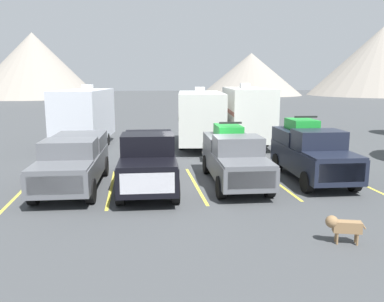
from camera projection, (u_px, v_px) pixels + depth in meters
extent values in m
plane|color=#3F4244|center=(195.00, 184.00, 15.85)|extent=(240.00, 240.00, 0.00)
cube|color=#595B60|center=(73.00, 167.00, 15.14)|extent=(2.33, 5.79, 0.87)
cube|color=#595B60|center=(60.00, 167.00, 13.05)|extent=(2.06, 1.68, 0.08)
cube|color=#595B60|center=(69.00, 149.00, 14.49)|extent=(2.01, 1.57, 0.70)
cube|color=slate|center=(65.00, 151.00, 13.91)|extent=(1.83, 0.29, 0.52)
cube|color=#595B60|center=(79.00, 142.00, 16.51)|extent=(2.15, 2.71, 0.61)
cube|color=silver|center=(55.00, 185.00, 12.37)|extent=(1.76, 0.14, 0.61)
cylinder|color=black|center=(91.00, 191.00, 13.42)|extent=(0.32, 0.87, 0.86)
cylinder|color=black|center=(33.00, 193.00, 13.23)|extent=(0.32, 0.87, 0.86)
cylinder|color=black|center=(104.00, 166.00, 17.21)|extent=(0.32, 0.87, 0.86)
cylinder|color=black|center=(60.00, 167.00, 17.02)|extent=(0.32, 0.87, 0.86)
cube|color=black|center=(148.00, 165.00, 15.09)|extent=(2.29, 5.73, 0.97)
cube|color=black|center=(147.00, 163.00, 13.01)|extent=(2.02, 1.67, 0.08)
cube|color=black|center=(148.00, 145.00, 14.43)|extent=(1.98, 1.55, 0.82)
cube|color=slate|center=(147.00, 147.00, 13.85)|extent=(1.80, 0.31, 0.60)
cube|color=black|center=(148.00, 140.00, 16.44)|extent=(2.11, 2.68, 0.55)
cube|color=silver|center=(147.00, 183.00, 12.35)|extent=(1.73, 0.14, 0.68)
cylinder|color=black|center=(175.00, 191.00, 13.40)|extent=(0.32, 0.90, 0.89)
cylinder|color=black|center=(120.00, 192.00, 13.21)|extent=(0.32, 0.90, 0.89)
cylinder|color=black|center=(170.00, 166.00, 17.15)|extent=(0.32, 0.90, 0.89)
cylinder|color=black|center=(127.00, 167.00, 16.97)|extent=(0.32, 0.90, 0.89)
cube|color=#595B60|center=(235.00, 164.00, 15.79)|extent=(2.18, 5.64, 0.86)
cube|color=#595B60|center=(247.00, 163.00, 13.75)|extent=(1.92, 1.64, 0.08)
cube|color=#595B60|center=(238.00, 146.00, 15.15)|extent=(1.88, 1.53, 0.76)
cube|color=slate|center=(241.00, 148.00, 14.58)|extent=(1.70, 0.29, 0.57)
cube|color=#595B60|center=(228.00, 141.00, 17.14)|extent=(2.00, 2.64, 0.51)
cube|color=silver|center=(252.00, 180.00, 13.09)|extent=(1.64, 0.13, 0.60)
cylinder|color=black|center=(269.00, 186.00, 14.11)|extent=(0.32, 0.84, 0.83)
cylinder|color=black|center=(221.00, 187.00, 13.94)|extent=(0.32, 0.84, 0.83)
cylinder|color=black|center=(245.00, 164.00, 17.81)|extent=(0.32, 0.84, 0.83)
cylinder|color=black|center=(207.00, 164.00, 17.64)|extent=(0.32, 0.84, 0.83)
cube|color=green|center=(228.00, 130.00, 17.05)|extent=(1.13, 1.68, 0.45)
cylinder|color=black|center=(241.00, 132.00, 16.54)|extent=(0.20, 0.45, 0.44)
cylinder|color=black|center=(221.00, 132.00, 16.46)|extent=(0.20, 0.45, 0.44)
cylinder|color=black|center=(235.00, 129.00, 17.64)|extent=(0.20, 0.45, 0.44)
cylinder|color=black|center=(216.00, 129.00, 17.56)|extent=(0.20, 0.45, 0.44)
cube|color=black|center=(230.00, 123.00, 16.53)|extent=(0.97, 0.12, 0.08)
cube|color=black|center=(313.00, 159.00, 16.39)|extent=(2.25, 5.31, 0.97)
cube|color=black|center=(334.00, 156.00, 14.45)|extent=(2.00, 1.55, 0.08)
cube|color=black|center=(319.00, 140.00, 15.76)|extent=(1.96, 1.44, 0.80)
cube|color=slate|center=(324.00, 141.00, 15.22)|extent=(1.79, 0.31, 0.59)
cube|color=black|center=(301.00, 136.00, 17.62)|extent=(2.09, 2.49, 0.60)
cube|color=silver|center=(342.00, 173.00, 13.85)|extent=(1.72, 0.14, 0.68)
cylinder|color=black|center=(354.00, 181.00, 14.83)|extent=(0.32, 0.83, 0.82)
cylinder|color=black|center=(307.00, 182.00, 14.65)|extent=(0.32, 0.83, 0.82)
cylinder|color=black|center=(316.00, 161.00, 18.30)|extent=(0.32, 0.83, 0.82)
cylinder|color=black|center=(277.00, 162.00, 18.12)|extent=(0.32, 0.83, 0.82)
cube|color=green|center=(302.00, 124.00, 17.52)|extent=(1.18, 1.59, 0.45)
cylinder|color=black|center=(316.00, 126.00, 17.05)|extent=(0.20, 0.45, 0.44)
cylinder|color=black|center=(296.00, 126.00, 16.96)|extent=(0.20, 0.45, 0.44)
cylinder|color=black|center=(307.00, 123.00, 18.08)|extent=(0.20, 0.45, 0.44)
cylinder|color=black|center=(288.00, 123.00, 18.00)|extent=(0.20, 0.45, 0.44)
cube|color=black|center=(306.00, 117.00, 17.03)|extent=(1.01, 0.13, 0.08)
cube|color=gold|center=(22.00, 191.00, 14.89)|extent=(0.12, 5.50, 0.01)
cube|color=gold|center=(111.00, 188.00, 15.37)|extent=(0.12, 5.50, 0.01)
cube|color=gold|center=(196.00, 184.00, 15.84)|extent=(0.12, 5.50, 0.01)
cube|color=gold|center=(275.00, 181.00, 16.32)|extent=(0.12, 5.50, 0.01)
cube|color=gold|center=(350.00, 178.00, 16.79)|extent=(0.12, 5.50, 0.01)
cube|color=silver|center=(85.00, 115.00, 23.97)|extent=(3.29, 6.85, 3.02)
cube|color=#4C6B99|center=(64.00, 112.00, 23.92)|extent=(0.80, 6.28, 0.24)
cube|color=silver|center=(87.00, 87.00, 24.63)|extent=(0.68, 0.77, 0.30)
cube|color=#333333|center=(68.00, 154.00, 20.46)|extent=(0.27, 1.21, 0.12)
cylinder|color=black|center=(102.00, 143.00, 23.52)|extent=(0.31, 0.78, 0.76)
cylinder|color=black|center=(64.00, 143.00, 23.47)|extent=(0.31, 0.78, 0.76)
cylinder|color=black|center=(107.00, 139.00, 25.07)|extent=(0.31, 0.78, 0.76)
cylinder|color=black|center=(71.00, 139.00, 25.03)|extent=(0.31, 0.78, 0.76)
cube|color=silver|center=(200.00, 116.00, 24.00)|extent=(3.40, 6.90, 2.87)
cube|color=#595960|center=(179.00, 114.00, 23.95)|extent=(0.80, 6.32, 0.24)
cube|color=silver|center=(200.00, 89.00, 24.69)|extent=(0.68, 0.77, 0.30)
cube|color=#333333|center=(203.00, 154.00, 20.46)|extent=(0.27, 1.21, 0.12)
cylinder|color=black|center=(221.00, 143.00, 23.54)|extent=(0.31, 0.78, 0.76)
cylinder|color=black|center=(181.00, 143.00, 23.49)|extent=(0.31, 0.78, 0.76)
cylinder|color=black|center=(218.00, 139.00, 25.10)|extent=(0.31, 0.78, 0.76)
cylinder|color=black|center=(181.00, 139.00, 25.05)|extent=(0.31, 0.78, 0.76)
cube|color=silver|center=(247.00, 112.00, 25.22)|extent=(3.38, 7.36, 3.09)
cube|color=brown|center=(227.00, 110.00, 25.17)|extent=(0.86, 6.77, 0.24)
cube|color=silver|center=(245.00, 85.00, 25.96)|extent=(0.68, 0.77, 0.30)
cube|color=#333333|center=(258.00, 151.00, 21.46)|extent=(0.27, 1.21, 0.12)
cylinder|color=black|center=(267.00, 140.00, 24.72)|extent=(0.31, 0.78, 0.76)
cylinder|color=black|center=(230.00, 140.00, 24.67)|extent=(0.31, 0.78, 0.76)
cylinder|color=black|center=(261.00, 136.00, 26.39)|extent=(0.31, 0.78, 0.76)
cylinder|color=black|center=(227.00, 136.00, 26.35)|extent=(0.31, 0.78, 0.76)
cube|color=olive|center=(347.00, 227.00, 10.12)|extent=(0.75, 0.45, 0.30)
sphere|color=olive|center=(332.00, 222.00, 10.15)|extent=(0.33, 0.33, 0.33)
cylinder|color=olive|center=(363.00, 225.00, 10.05)|extent=(0.16, 0.08, 0.20)
cylinder|color=olive|center=(337.00, 239.00, 10.13)|extent=(0.06, 0.06, 0.31)
cylinder|color=olive|center=(336.00, 236.00, 10.29)|extent=(0.06, 0.06, 0.31)
cylinder|color=olive|center=(357.00, 240.00, 10.06)|extent=(0.06, 0.06, 0.31)
cylinder|color=olive|center=(356.00, 237.00, 10.22)|extent=(0.06, 0.06, 0.31)
cone|color=gray|center=(34.00, 65.00, 85.53)|extent=(27.36, 27.36, 14.00)
cone|color=gray|center=(251.00, 74.00, 98.93)|extent=(25.63, 25.63, 10.46)
cone|color=gray|center=(381.00, 61.00, 97.22)|extent=(35.12, 35.12, 16.82)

